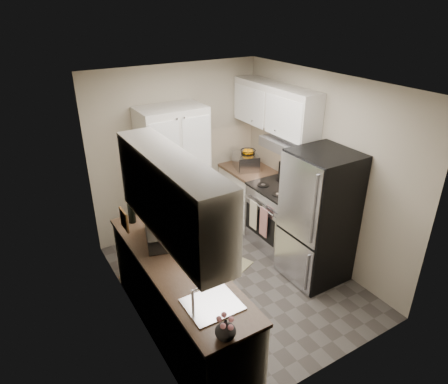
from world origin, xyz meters
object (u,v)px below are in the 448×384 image
at_px(microwave, 165,226).
at_px(refrigerator, 319,217).
at_px(electric_range, 279,215).
at_px(wine_bottle, 131,209).
at_px(toaster_oven, 246,161).
at_px(pantry_cabinet, 174,177).

bearing_deg(microwave, refrigerator, -86.16).
distance_m(electric_range, microwave, 2.02).
bearing_deg(wine_bottle, toaster_oven, 17.92).
height_order(pantry_cabinet, electric_range, pantry_cabinet).
bearing_deg(electric_range, microwave, -168.63).
relative_size(pantry_cabinet, refrigerator, 1.18).
relative_size(electric_range, wine_bottle, 3.34).
distance_m(microwave, toaster_oven, 2.21).
distance_m(refrigerator, toaster_oven, 1.63).
distance_m(electric_range, refrigerator, 0.88).
height_order(electric_range, microwave, microwave).
height_order(electric_range, refrigerator, refrigerator).
distance_m(pantry_cabinet, electric_range, 1.58).
relative_size(refrigerator, microwave, 2.84).
distance_m(pantry_cabinet, microwave, 1.49).
xyz_separation_m(electric_range, microwave, (-1.88, -0.38, 0.61)).
xyz_separation_m(wine_bottle, toaster_oven, (2.04, 0.66, -0.05)).
relative_size(pantry_cabinet, toaster_oven, 4.87).
bearing_deg(pantry_cabinet, wine_bottle, -139.39).
bearing_deg(refrigerator, pantry_cabinet, 123.46).
bearing_deg(refrigerator, microwave, 167.18).
relative_size(microwave, toaster_oven, 1.46).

